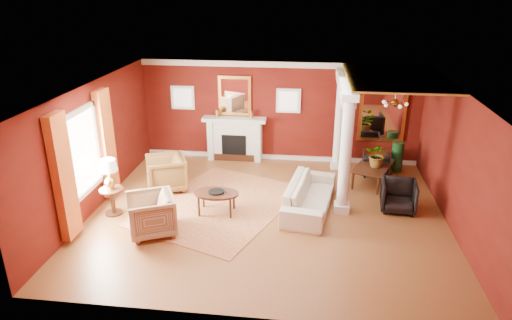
# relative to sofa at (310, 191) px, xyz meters

# --- Properties ---
(ground) EXTENTS (8.00, 8.00, 0.00)m
(ground) POSITION_rel_sofa_xyz_m (-0.96, -0.34, -0.46)
(ground) COLOR brown
(ground) RESTS_ON ground
(room_shell) EXTENTS (8.04, 7.04, 2.92)m
(room_shell) POSITION_rel_sofa_xyz_m (-0.96, -0.34, 1.55)
(room_shell) COLOR #5A120C
(room_shell) RESTS_ON ground
(fireplace) EXTENTS (1.85, 0.42, 1.29)m
(fireplace) POSITION_rel_sofa_xyz_m (-2.26, 2.97, 0.18)
(fireplace) COLOR white
(fireplace) RESTS_ON ground
(overmantel_mirror) EXTENTS (0.95, 0.07, 1.15)m
(overmantel_mirror) POSITION_rel_sofa_xyz_m (-2.26, 3.11, 1.44)
(overmantel_mirror) COLOR gold
(overmantel_mirror) RESTS_ON fireplace
(flank_window_left) EXTENTS (0.70, 0.07, 0.70)m
(flank_window_left) POSITION_rel_sofa_xyz_m (-3.81, 3.12, 1.34)
(flank_window_left) COLOR white
(flank_window_left) RESTS_ON room_shell
(flank_window_right) EXTENTS (0.70, 0.07, 0.70)m
(flank_window_right) POSITION_rel_sofa_xyz_m (-0.71, 3.12, 1.34)
(flank_window_right) COLOR white
(flank_window_right) RESTS_ON room_shell
(left_window) EXTENTS (0.21, 2.55, 2.60)m
(left_window) POSITION_rel_sofa_xyz_m (-4.85, -0.94, 0.96)
(left_window) COLOR white
(left_window) RESTS_ON room_shell
(column_front) EXTENTS (0.36, 0.36, 2.80)m
(column_front) POSITION_rel_sofa_xyz_m (0.74, -0.04, 0.96)
(column_front) COLOR white
(column_front) RESTS_ON ground
(column_back) EXTENTS (0.36, 0.36, 2.80)m
(column_back) POSITION_rel_sofa_xyz_m (0.74, 2.66, 0.96)
(column_back) COLOR white
(column_back) RESTS_ON ground
(header_beam) EXTENTS (0.30, 3.20, 0.32)m
(header_beam) POSITION_rel_sofa_xyz_m (0.74, 1.56, 2.16)
(header_beam) COLOR white
(header_beam) RESTS_ON column_front
(amber_ceiling) EXTENTS (2.30, 3.40, 0.04)m
(amber_ceiling) POSITION_rel_sofa_xyz_m (1.89, 1.41, 2.41)
(amber_ceiling) COLOR gold
(amber_ceiling) RESTS_ON room_shell
(dining_mirror) EXTENTS (1.30, 0.07, 1.70)m
(dining_mirror) POSITION_rel_sofa_xyz_m (1.94, 3.11, 1.09)
(dining_mirror) COLOR gold
(dining_mirror) RESTS_ON room_shell
(chandelier) EXTENTS (0.60, 0.62, 0.75)m
(chandelier) POSITION_rel_sofa_xyz_m (1.94, 1.46, 1.78)
(chandelier) COLOR #A88034
(chandelier) RESTS_ON room_shell
(crown_trim) EXTENTS (8.00, 0.08, 0.16)m
(crown_trim) POSITION_rel_sofa_xyz_m (-0.96, 3.12, 2.36)
(crown_trim) COLOR white
(crown_trim) RESTS_ON room_shell
(base_trim) EXTENTS (8.00, 0.08, 0.12)m
(base_trim) POSITION_rel_sofa_xyz_m (-0.96, 3.12, -0.40)
(base_trim) COLOR white
(base_trim) RESTS_ON ground
(rug) EXTENTS (4.06, 4.60, 0.02)m
(rug) POSITION_rel_sofa_xyz_m (-2.11, -0.06, -0.46)
(rug) COLOR maroon
(rug) RESTS_ON ground
(sofa) EXTENTS (1.05, 2.45, 0.93)m
(sofa) POSITION_rel_sofa_xyz_m (0.00, 0.00, 0.00)
(sofa) COLOR beige
(sofa) RESTS_ON ground
(armchair_leopard) EXTENTS (1.19, 1.22, 0.97)m
(armchair_leopard) POSITION_rel_sofa_xyz_m (-3.64, 0.66, 0.02)
(armchair_leopard) COLOR black
(armchair_leopard) RESTS_ON ground
(armchair_stripe) EXTENTS (1.19, 1.22, 0.96)m
(armchair_stripe) POSITION_rel_sofa_xyz_m (-3.29, -1.50, 0.02)
(armchair_stripe) COLOR tan
(armchair_stripe) RESTS_ON ground
(coffee_table) EXTENTS (1.03, 1.03, 0.52)m
(coffee_table) POSITION_rel_sofa_xyz_m (-2.11, -0.45, 0.01)
(coffee_table) COLOR black
(coffee_table) RESTS_ON ground
(coffee_book) EXTENTS (0.17, 0.05, 0.23)m
(coffee_book) POSITION_rel_sofa_xyz_m (-2.17, -0.49, 0.17)
(coffee_book) COLOR black
(coffee_book) RESTS_ON coffee_table
(side_table) EXTENTS (0.54, 0.54, 1.34)m
(side_table) POSITION_rel_sofa_xyz_m (-4.46, -0.78, 0.42)
(side_table) COLOR black
(side_table) RESTS_ON ground
(dining_table) EXTENTS (1.01, 1.50, 0.79)m
(dining_table) POSITION_rel_sofa_xyz_m (1.66, 1.68, -0.07)
(dining_table) COLOR black
(dining_table) RESTS_ON ground
(dining_chair_near) EXTENTS (0.83, 0.79, 0.79)m
(dining_chair_near) POSITION_rel_sofa_xyz_m (2.04, 0.20, -0.07)
(dining_chair_near) COLOR black
(dining_chair_near) RESTS_ON ground
(dining_chair_far) EXTENTS (0.74, 0.70, 0.72)m
(dining_chair_far) POSITION_rel_sofa_xyz_m (1.76, 2.27, -0.11)
(dining_chair_far) COLOR black
(dining_chair_far) RESTS_ON ground
(green_urn) EXTENTS (0.36, 0.36, 0.87)m
(green_urn) POSITION_rel_sofa_xyz_m (2.38, 2.59, -0.12)
(green_urn) COLOR #133B18
(green_urn) RESTS_ON ground
(potted_plant) EXTENTS (0.78, 0.82, 0.51)m
(potted_plant) POSITION_rel_sofa_xyz_m (1.70, 1.61, 0.58)
(potted_plant) COLOR #26591E
(potted_plant) RESTS_ON dining_table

